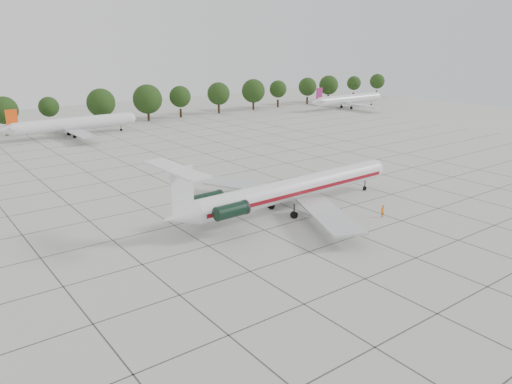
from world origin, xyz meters
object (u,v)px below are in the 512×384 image
bg_airliner_c (74,124)px  bg_airliner_e (348,99)px  main_airliner (286,190)px  ground_crew (382,211)px

bg_airliner_c → bg_airliner_e: (87.36, -5.40, 0.00)m
main_airliner → bg_airliner_c: (-5.18, 71.03, -0.22)m
main_airliner → bg_airliner_c: size_ratio=1.34×
main_airliner → bg_airliner_c: main_airliner is taller
main_airliner → bg_airliner_e: (82.18, 65.62, -0.22)m
bg_airliner_c → bg_airliner_e: same height
ground_crew → bg_airliner_c: bg_airliner_c is taller
ground_crew → bg_airliner_e: size_ratio=0.06×
ground_crew → bg_airliner_e: 104.55m
ground_crew → bg_airliner_e: bg_airliner_e is taller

